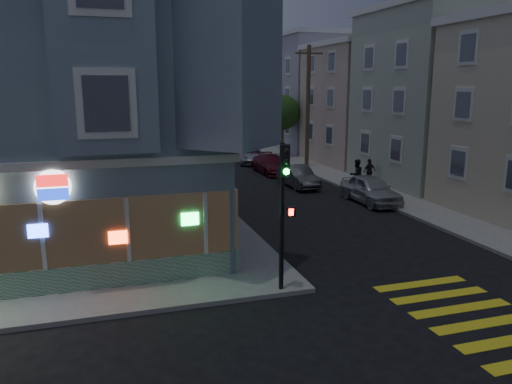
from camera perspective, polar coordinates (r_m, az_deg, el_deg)
name	(u,v)px	position (r m, az deg, el deg)	size (l,w,h in m)	color
ground	(238,338)	(13.10, -2.02, -16.34)	(120.00, 120.00, 0.00)	black
sidewalk_ne	(436,162)	(43.34, 19.87, 3.19)	(24.00, 42.00, 0.15)	gray
corner_building	(20,96)	(22.32, -25.39, 9.87)	(14.60, 14.60, 11.40)	slate
row_house_b	(465,99)	(35.25, 22.76, 9.81)	(12.00, 8.60, 10.50)	#A6B39C
row_house_c	(388,105)	(42.59, 14.86, 9.56)	(12.00, 8.60, 9.00)	#C6B299
row_house_d	(339,94)	(50.43, 9.42, 10.98)	(12.00, 8.60, 10.50)	#94909E
utility_pole	(308,105)	(38.22, 5.95, 9.86)	(2.20, 0.30, 9.00)	#4C3826
street_tree_near	(283,112)	(43.91, 3.06, 9.07)	(3.00, 3.00, 5.30)	#4C3826
street_tree_far	(255,108)	(51.48, -0.06, 9.52)	(3.00, 3.00, 5.30)	#4C3826
pedestrian_a	(356,175)	(30.11, 11.39, 1.96)	(0.89, 0.69, 1.83)	black
pedestrian_b	(369,171)	(32.18, 12.83, 2.31)	(0.93, 0.39, 1.58)	black
parked_car_a	(371,189)	(27.54, 12.96, 0.29)	(1.78, 4.41, 1.50)	#B4B8BC
parked_car_b	(298,177)	(31.23, 4.83, 1.77)	(1.40, 4.02, 1.33)	#3E4044
parked_car_c	(271,164)	(36.04, 1.74, 3.19)	(1.87, 4.61, 1.34)	maroon
parked_car_d	(250,155)	(40.94, -0.63, 4.27)	(2.23, 4.83, 1.34)	#ADB3B8
traffic_signal	(284,193)	(14.55, 3.22, -0.08)	(0.56, 0.50, 4.47)	black
fire_hydrant	(371,188)	(28.70, 13.01, 0.40)	(0.47, 0.27, 0.81)	white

